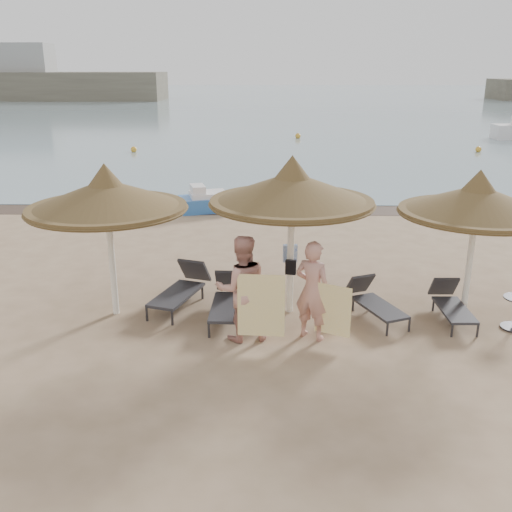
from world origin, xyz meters
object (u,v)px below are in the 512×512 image
at_px(lounger_far_left, 182,287).
at_px(lounger_near_right, 373,300).
at_px(person_right, 313,283).
at_px(person_left, 242,280).
at_px(palapa_center, 292,189).
at_px(palapa_right, 477,201).
at_px(palapa_left, 106,196).
at_px(pedal_boat, 208,201).
at_px(lounger_near_left, 228,299).
at_px(lounger_far_right, 451,303).

bearing_deg(lounger_far_left, lounger_near_right, 10.77).
bearing_deg(person_right, person_left, 33.33).
relative_size(lounger_far_left, lounger_near_right, 1.14).
distance_m(palapa_center, palapa_right, 3.55).
height_order(palapa_left, pedal_boat, palapa_left).
relative_size(palapa_right, person_right, 1.37).
xyz_separation_m(palapa_center, pedal_boat, (-2.50, 8.59, -2.21)).
relative_size(palapa_center, pedal_boat, 1.47).
bearing_deg(pedal_boat, person_left, -96.39).
bearing_deg(lounger_near_left, lounger_far_left, 150.59).
height_order(lounger_far_left, person_right, person_right).
bearing_deg(lounger_near_left, person_left, -70.67).
relative_size(palapa_left, palapa_center, 0.96).
bearing_deg(palapa_left, palapa_right, 0.75).
bearing_deg(palapa_left, lounger_far_right, -1.02).
xyz_separation_m(lounger_near_left, person_left, (0.32, -0.99, 0.79)).
bearing_deg(lounger_far_left, lounger_near_left, -12.22).
xyz_separation_m(lounger_near_right, person_right, (-1.31, -0.99, 0.76)).
relative_size(person_left, pedal_boat, 1.05).
height_order(palapa_center, lounger_near_right, palapa_center).
relative_size(lounger_far_left, pedal_boat, 0.89).
bearing_deg(person_right, lounger_far_left, 0.39).
height_order(lounger_far_right, person_right, person_right).
bearing_deg(lounger_far_left, palapa_right, 14.58).
bearing_deg(palapa_center, person_left, -126.72).
bearing_deg(pedal_boat, palapa_left, -112.26).
xyz_separation_m(lounger_far_left, lounger_far_right, (5.45, -0.62, -0.06)).
relative_size(palapa_center, lounger_far_left, 1.65).
height_order(palapa_left, palapa_center, palapa_center).
relative_size(lounger_near_left, lounger_near_right, 1.07).
relative_size(lounger_near_left, pedal_boat, 0.83).
height_order(palapa_center, person_right, palapa_center).
relative_size(lounger_near_left, person_left, 0.80).
distance_m(palapa_left, lounger_near_right, 5.62).
bearing_deg(person_left, person_right, 171.51).
bearing_deg(palapa_left, pedal_boat, 83.21).
distance_m(palapa_left, lounger_near_left, 3.10).
xyz_separation_m(lounger_near_left, lounger_far_right, (4.45, -0.02, -0.05)).
bearing_deg(pedal_boat, person_right, -89.21).
xyz_separation_m(palapa_right, lounger_near_right, (-1.88, -0.13, -2.02)).
relative_size(palapa_left, pedal_boat, 1.41).
xyz_separation_m(palapa_center, person_right, (0.35, -1.19, -1.46)).
xyz_separation_m(palapa_right, person_right, (-3.19, -1.12, -1.26)).
xyz_separation_m(palapa_left, lounger_far_right, (6.74, -0.12, -2.13)).
bearing_deg(lounger_far_right, palapa_center, 174.35).
relative_size(lounger_far_right, person_right, 0.73).
relative_size(palapa_left, palapa_right, 1.04).
height_order(lounger_far_right, pedal_boat, pedal_boat).
bearing_deg(lounger_near_left, person_right, -28.81).
distance_m(lounger_near_right, lounger_far_right, 1.54).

